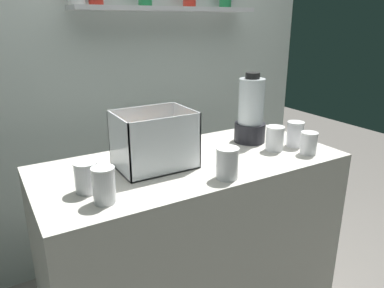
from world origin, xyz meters
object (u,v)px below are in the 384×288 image
Objects in this scene: blender_pitcher at (251,113)px; juice_cup_orange_middle at (227,165)px; juice_cup_orange_right at (275,139)px; carrot_display_bin at (154,150)px; juice_cup_orange_far_left at (87,179)px; juice_cup_beet_far_right at (309,144)px; juice_cup_orange_rightmost at (295,135)px; juice_cup_orange_left at (104,187)px.

blender_pitcher is 2.78× the size of juice_cup_orange_middle.
carrot_display_bin is at bearing 169.90° from juice_cup_orange_right.
juice_cup_orange_far_left is at bearing -162.94° from carrot_display_bin.
juice_cup_beet_far_right is at bearing -67.25° from blender_pitcher.
carrot_display_bin is 2.56× the size of juice_cup_orange_rightmost.
juice_cup_orange_middle is 1.03× the size of juice_cup_orange_rightmost.
juice_cup_orange_left is at bearing -173.03° from juice_cup_orange_right.
juice_cup_orange_far_left is 0.92m from juice_cup_orange_right.
juice_cup_orange_far_left is 1.03m from juice_cup_beet_far_right.
carrot_display_bin is at bearing 17.06° from juice_cup_orange_far_left.
juice_cup_orange_left is (-0.29, -0.22, -0.02)m from carrot_display_bin.
juice_cup_beet_far_right is 0.85× the size of juice_cup_orange_rightmost.
carrot_display_bin reaches higher than juice_cup_orange_right.
blender_pitcher is at bearing 6.31° from carrot_display_bin.
juice_cup_beet_far_right is (0.50, 0.04, -0.01)m from juice_cup_orange_middle.
carrot_display_bin is 0.33m from juice_cup_orange_middle.
juice_cup_beet_far_right is (0.10, -0.12, -0.01)m from juice_cup_orange_right.
juice_cup_orange_rightmost reaches higher than juice_cup_orange_right.
juice_cup_orange_far_left is 0.93× the size of juice_cup_orange_rightmost.
carrot_display_bin is 2.45× the size of juice_cup_orange_left.
juice_cup_orange_left is 1.02× the size of juice_cup_orange_middle.
blender_pitcher reaches higher than carrot_display_bin.
carrot_display_bin is at bearing 171.38° from juice_cup_orange_rightmost.
juice_cup_beet_far_right is at bearing -103.34° from juice_cup_orange_rightmost.
juice_cup_orange_rightmost is at bearing -0.61° from juice_cup_orange_far_left.
carrot_display_bin is 2.49× the size of juice_cup_orange_middle.
juice_cup_orange_middle is at bearing -53.12° from carrot_display_bin.
juice_cup_orange_middle is at bearing -5.63° from juice_cup_orange_left.
juice_cup_orange_far_left is 1.05m from juice_cup_orange_rightmost.
carrot_display_bin reaches higher than juice_cup_beet_far_right.
juice_cup_beet_far_right is at bearing -49.46° from juice_cup_orange_right.
juice_cup_orange_right is at bearing -10.10° from carrot_display_bin.
juice_cup_orange_middle is (-0.38, -0.33, -0.09)m from blender_pitcher.
juice_cup_orange_middle is 0.55m from juice_cup_orange_rightmost.
juice_cup_orange_right is 0.13m from juice_cup_orange_rightmost.
juice_cup_orange_middle is at bearing -17.48° from juice_cup_orange_far_left.
juice_cup_beet_far_right is (0.70, -0.23, -0.03)m from carrot_display_bin.
juice_cup_beet_far_right is (0.12, -0.29, -0.10)m from blender_pitcher.
juice_cup_orange_left is at bearing -174.15° from juice_cup_orange_rightmost.
carrot_display_bin reaches higher than juice_cup_orange_middle.
blender_pitcher is at bearing 130.74° from juice_cup_orange_rightmost.
blender_pitcher is 0.51m from juice_cup_orange_middle.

